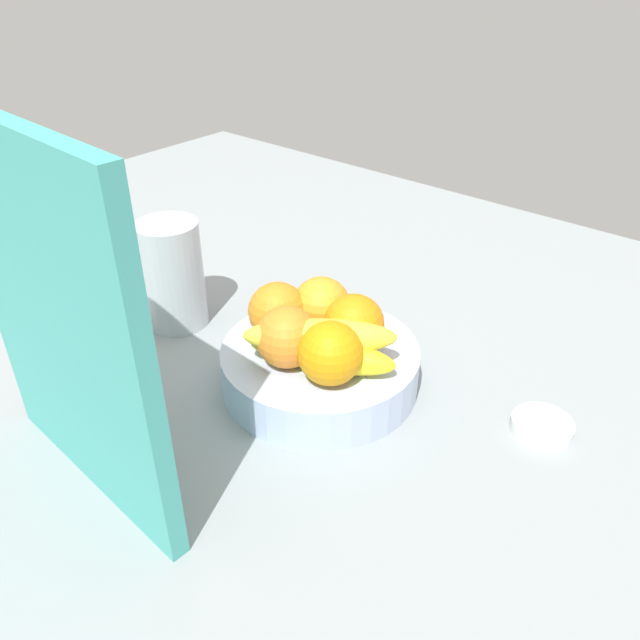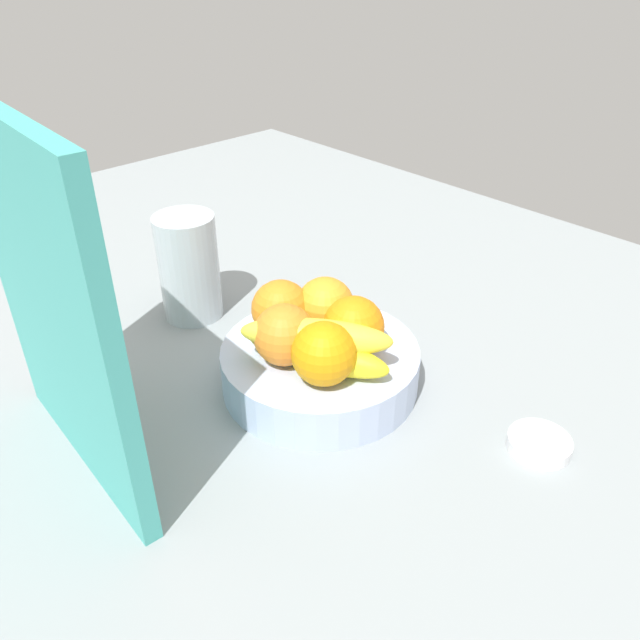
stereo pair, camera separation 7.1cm
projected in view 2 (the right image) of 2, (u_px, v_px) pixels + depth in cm
name	position (u px, v px, depth cm)	size (l,w,h in cm)	color
ground_plane	(298.00, 393.00, 78.21)	(180.00, 140.00, 3.00)	gray
fruit_bowl	(320.00, 367.00, 75.93)	(23.67, 23.67, 5.31)	#B0C0E1
orange_front_left	(325.00, 306.00, 75.90)	(7.11, 7.11, 7.11)	orange
orange_front_right	(281.00, 309.00, 75.29)	(7.11, 7.11, 7.11)	orange
orange_center	(284.00, 335.00, 70.58)	(7.11, 7.11, 7.11)	orange
orange_back_left	(324.00, 354.00, 67.48)	(7.11, 7.11, 7.11)	orange
orange_back_right	(354.00, 326.00, 72.04)	(7.11, 7.11, 7.11)	orange
banana_bunch	(316.00, 345.00, 69.70)	(17.21, 13.74, 6.20)	yellow
cutting_board	(54.00, 313.00, 57.11)	(28.00, 1.80, 36.00)	teal
thermos_tumbler	(189.00, 267.00, 87.32)	(8.36, 8.36, 15.06)	#B7C0C6
jar_lid	(539.00, 444.00, 67.47)	(6.78, 6.78, 1.42)	silver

